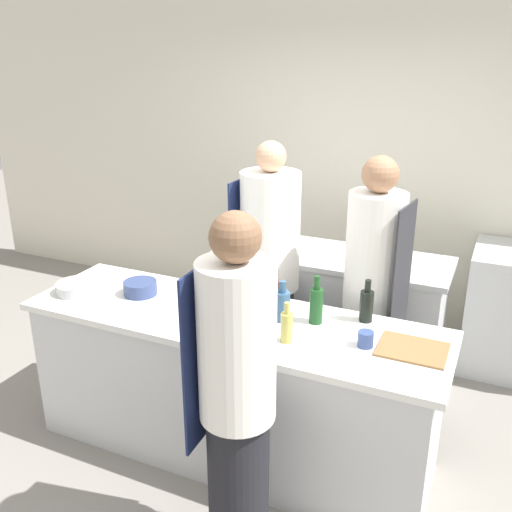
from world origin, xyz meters
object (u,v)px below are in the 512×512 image
bottle_sauce (275,295)px  bowl_mixing_large (140,288)px  chef_at_stove (372,296)px  bowl_ceramic_blue (77,287)px  cup (366,339)px  bottle_wine (282,305)px  bottle_cooking_oil (366,305)px  chef_at_prep_near (237,400)px  bowl_prep_small (212,306)px  chef_at_pass_far (269,276)px  stockpot (270,239)px  bottle_vinegar (211,283)px  bottle_olive_oil (316,304)px  bottle_water (287,326)px

bottle_sauce → bowl_mixing_large: bottle_sauce is taller
chef_at_stove → bowl_mixing_large: chef_at_stove is taller
chef_at_stove → bowl_ceramic_blue: 1.83m
bowl_ceramic_blue → cup: bearing=2.4°
bottle_wine → bottle_cooking_oil: bottle_cooking_oil is taller
chef_at_prep_near → bowl_prep_small: bearing=34.2°
chef_at_pass_far → bottle_cooking_oil: chef_at_pass_far is taller
bowl_prep_small → stockpot: (-0.10, 1.09, 0.06)m
chef_at_prep_near → bottle_vinegar: 1.09m
chef_at_prep_near → bowl_ceramic_blue: (-1.40, 0.59, 0.05)m
bottle_wine → bowl_mixing_large: bearing=-177.8°
chef_at_stove → bottle_wine: size_ratio=7.45×
bottle_sauce → chef_at_pass_far: bearing=116.8°
chef_at_pass_far → chef_at_stove: bearing=-86.2°
bottle_olive_oil → stockpot: size_ratio=1.04×
chef_at_pass_far → cup: 1.06m
bottle_cooking_oil → bowl_ceramic_blue: size_ratio=0.97×
bottle_vinegar → stockpot: (0.00, 0.91, 0.00)m
bottle_wine → stockpot: 1.16m
bowl_ceramic_blue → cup: size_ratio=3.08×
bottle_cooking_oil → bowl_mixing_large: bottle_cooking_oil is taller
bottle_olive_oil → stockpot: (-0.70, 0.99, -0.02)m
bottle_wine → stockpot: bearing=116.4°
bottle_vinegar → bowl_ceramic_blue: size_ratio=0.81×
bottle_cooking_oil → bowl_prep_small: bearing=-164.5°
bowl_mixing_large → chef_at_stove: bearing=24.6°
bottle_olive_oil → bowl_mixing_large: (-1.11, -0.09, -0.07)m
bottle_water → cup: size_ratio=2.68×
chef_at_prep_near → bottle_sauce: chef_at_prep_near is taller
chef_at_stove → bottle_cooking_oil: 0.40m
chef_at_prep_near → bottle_sauce: size_ratio=6.59×
chef_at_prep_near → bowl_ceramic_blue: size_ratio=6.86×
chef_at_prep_near → bottle_vinegar: bearing=33.3°
stockpot → bowl_ceramic_blue: bearing=-122.9°
bottle_olive_oil → bottle_cooking_oil: bearing=28.4°
bowl_mixing_large → stockpot: bearing=69.1°
chef_at_prep_near → bottle_sauce: bearing=10.0°
bottle_wine → bottle_water: 0.25m
bottle_sauce → bowl_ceramic_blue: bottle_sauce is taller
chef_at_pass_far → bottle_water: chef_at_pass_far is taller
cup → chef_at_pass_far: bearing=141.0°
bowl_prep_small → cup: size_ratio=2.75×
bottle_olive_oil → bowl_prep_small: bearing=-170.5°
bottle_wine → bowl_prep_small: 0.42m
chef_at_prep_near → bottle_cooking_oil: size_ratio=7.06×
bottle_wine → stockpot: size_ratio=0.88×
bottle_olive_oil → bottle_sauce: bearing=173.8°
bottle_water → bowl_ceramic_blue: size_ratio=0.87×
bottle_cooking_oil → stockpot: 1.28m
chef_at_pass_far → bowl_prep_small: size_ratio=7.93×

